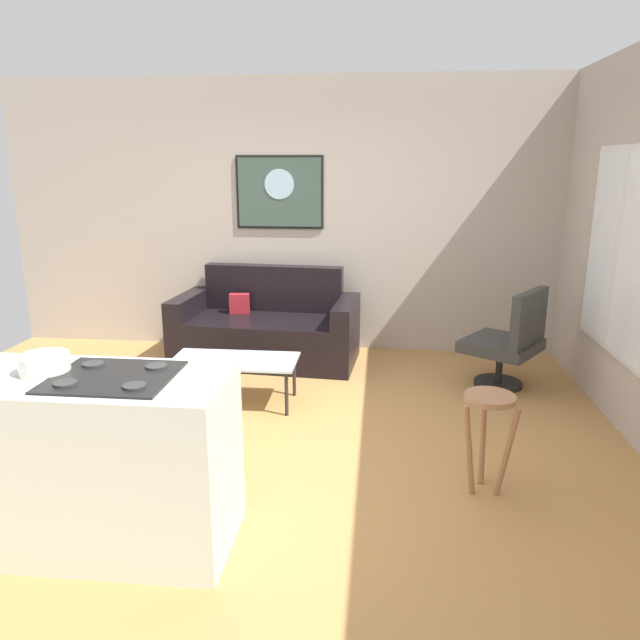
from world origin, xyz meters
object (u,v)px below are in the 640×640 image
Objects in this scene: wall_painting at (280,192)px; armchair at (510,341)px; mixing_bowl at (44,364)px; couch at (267,330)px; bar_stool at (488,418)px; coffee_table at (234,363)px.

armchair is at bearing -25.06° from wall_painting.
wall_painting is at bearing 79.99° from mixing_bowl.
armchair is 3.66× the size of mixing_bowl.
wall_painting is (-2.21, 1.03, 1.22)m from armchair.
couch is 2.07× the size of armchair.
wall_painting reaches higher than bar_stool.
bar_stool reaches higher than coffee_table.
coffee_table is at bearing -92.37° from couch.
mixing_bowl is at bearing -100.14° from couch.
couch is at bearing 127.33° from bar_stool.
couch reaches higher than coffee_table.
couch is 2.97m from bar_stool.
couch is 2.06× the size of wall_painting.
couch is at bearing 79.86° from mixing_bowl.
armchair is 3.79m from mixing_bowl.
couch is 1.43m from wall_painting.
mixing_bowl is 0.27× the size of wall_painting.
mixing_bowl is at bearing -104.78° from coffee_table.
bar_stool is at bearing -105.19° from armchair.
mixing_bowl is (-0.54, -3.03, 0.66)m from couch.
couch reaches higher than bar_stool.
wall_painting reaches higher than couch.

